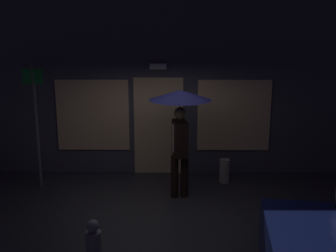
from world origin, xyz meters
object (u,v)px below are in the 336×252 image
object	(u,v)px
person_with_umbrella	(180,113)
fire_hydrant	(94,246)
sidewalk_bollard	(225,171)
street_sign_post	(36,119)

from	to	relation	value
person_with_umbrella	fire_hydrant	distance (m)	3.09
sidewalk_bollard	fire_hydrant	xyz separation A→B (m)	(-2.21, -3.28, 0.07)
street_sign_post	fire_hydrant	size ratio (longest dim) A/B	3.59
person_with_umbrella	fire_hydrant	size ratio (longest dim) A/B	2.97
street_sign_post	sidewalk_bollard	xyz separation A→B (m)	(3.89, 0.31, -1.20)
person_with_umbrella	sidewalk_bollard	distance (m)	1.92
person_with_umbrella	sidewalk_bollard	size ratio (longest dim) A/B	4.13
person_with_umbrella	sidewalk_bollard	world-z (taller)	person_with_umbrella
street_sign_post	sidewalk_bollard	world-z (taller)	street_sign_post
street_sign_post	fire_hydrant	bearing A→B (deg)	-60.46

